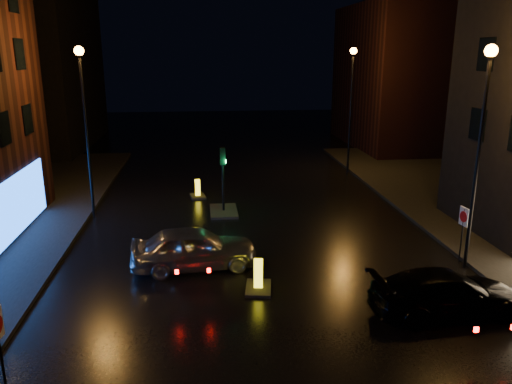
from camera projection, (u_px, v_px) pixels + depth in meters
ground at (296, 378)px, 12.86m from camera, size 120.00×120.00×0.00m
building_far_left at (38, 65)px, 42.74m from camera, size 8.00×16.00×14.00m
building_far_right at (398, 77)px, 43.42m from camera, size 8.00×14.00×12.00m
street_lamp_lfar at (84, 107)px, 23.91m from camera, size 0.44×0.44×8.37m
street_lamp_rnear at (482, 125)px, 17.91m from camera, size 0.44×0.44×8.37m
street_lamp_rfar at (351, 91)px, 33.21m from camera, size 0.44×0.44×8.37m
traffic_signal at (224, 203)px, 25.99m from camera, size 1.40×2.40×3.45m
silver_hatchback at (194, 248)px, 19.23m from camera, size 4.97×2.36×1.64m
dark_sedan at (447, 293)px, 15.87m from camera, size 5.00×2.20×1.43m
bollard_near at (258, 283)px, 17.58m from camera, size 1.07×1.44×1.16m
bollard_far at (198, 193)px, 28.80m from camera, size 0.98×1.30×1.04m
road_sign_right at (463, 221)px, 19.57m from camera, size 0.12×0.55×2.26m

